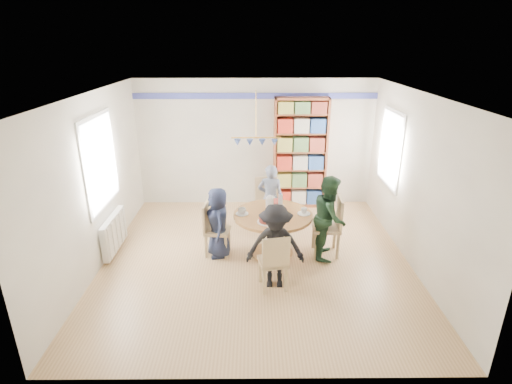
{
  "coord_description": "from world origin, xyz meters",
  "views": [
    {
      "loc": [
        -0.04,
        -5.8,
        3.43
      ],
      "look_at": [
        0.0,
        0.4,
        1.05
      ],
      "focal_mm": 28.0,
      "sensor_mm": 36.0,
      "label": 1
    }
  ],
  "objects_px": {
    "person_far": "(270,198)",
    "person_near": "(275,247)",
    "person_left": "(218,223)",
    "chair_near": "(274,260)",
    "chair_far": "(268,201)",
    "dining_table": "(273,224)",
    "chair_right": "(332,223)",
    "chair_left": "(213,227)",
    "bookshelf": "(300,154)",
    "person_right": "(329,217)",
    "radiator": "(114,233)"
  },
  "relations": [
    {
      "from": "dining_table",
      "to": "radiator",
      "type": "bearing_deg",
      "value": 177.42
    },
    {
      "from": "chair_far",
      "to": "person_near",
      "type": "distance_m",
      "value": 1.94
    },
    {
      "from": "dining_table",
      "to": "person_far",
      "type": "xyz_separation_m",
      "value": [
        -0.0,
        0.92,
        0.1
      ]
    },
    {
      "from": "dining_table",
      "to": "bookshelf",
      "type": "height_order",
      "value": "bookshelf"
    },
    {
      "from": "person_right",
      "to": "bookshelf",
      "type": "relative_size",
      "value": 0.6
    },
    {
      "from": "person_near",
      "to": "bookshelf",
      "type": "bearing_deg",
      "value": 78.97
    },
    {
      "from": "person_near",
      "to": "chair_near",
      "type": "bearing_deg",
      "value": -98.29
    },
    {
      "from": "chair_near",
      "to": "person_near",
      "type": "bearing_deg",
      "value": 80.38
    },
    {
      "from": "chair_right",
      "to": "person_far",
      "type": "bearing_deg",
      "value": 137.98
    },
    {
      "from": "chair_right",
      "to": "radiator",
      "type": "bearing_deg",
      "value": 178.56
    },
    {
      "from": "chair_far",
      "to": "person_far",
      "type": "height_order",
      "value": "person_far"
    },
    {
      "from": "person_right",
      "to": "person_near",
      "type": "xyz_separation_m",
      "value": [
        -0.94,
        -0.89,
        -0.06
      ]
    },
    {
      "from": "chair_near",
      "to": "bookshelf",
      "type": "xyz_separation_m",
      "value": [
        0.69,
        3.19,
        0.66
      ]
    },
    {
      "from": "chair_near",
      "to": "person_left",
      "type": "xyz_separation_m",
      "value": [
        -0.88,
        1.02,
        0.11
      ]
    },
    {
      "from": "radiator",
      "to": "person_far",
      "type": "bearing_deg",
      "value": 16.48
    },
    {
      "from": "dining_table",
      "to": "bookshelf",
      "type": "xyz_separation_m",
      "value": [
        0.67,
        2.16,
        0.6
      ]
    },
    {
      "from": "chair_left",
      "to": "person_near",
      "type": "relative_size",
      "value": 0.71
    },
    {
      "from": "radiator",
      "to": "person_far",
      "type": "distance_m",
      "value": 2.82
    },
    {
      "from": "chair_left",
      "to": "chair_far",
      "type": "height_order",
      "value": "chair_far"
    },
    {
      "from": "person_far",
      "to": "chair_far",
      "type": "bearing_deg",
      "value": -60.81
    },
    {
      "from": "chair_near",
      "to": "chair_far",
      "type": "bearing_deg",
      "value": 90.44
    },
    {
      "from": "chair_right",
      "to": "bookshelf",
      "type": "distance_m",
      "value": 2.24
    },
    {
      "from": "person_left",
      "to": "person_far",
      "type": "distance_m",
      "value": 1.3
    },
    {
      "from": "chair_left",
      "to": "person_left",
      "type": "distance_m",
      "value": 0.15
    },
    {
      "from": "chair_far",
      "to": "person_right",
      "type": "distance_m",
      "value": 1.44
    },
    {
      "from": "dining_table",
      "to": "bookshelf",
      "type": "distance_m",
      "value": 2.34
    },
    {
      "from": "chair_left",
      "to": "person_near",
      "type": "xyz_separation_m",
      "value": [
        0.99,
        -0.96,
        0.14
      ]
    },
    {
      "from": "chair_left",
      "to": "bookshelf",
      "type": "height_order",
      "value": "bookshelf"
    },
    {
      "from": "chair_right",
      "to": "chair_near",
      "type": "height_order",
      "value": "chair_right"
    },
    {
      "from": "chair_left",
      "to": "person_far",
      "type": "xyz_separation_m",
      "value": [
        1.0,
        0.88,
        0.15
      ]
    },
    {
      "from": "person_near",
      "to": "chair_left",
      "type": "bearing_deg",
      "value": 137.43
    },
    {
      "from": "chair_right",
      "to": "person_far",
      "type": "distance_m",
      "value": 1.33
    },
    {
      "from": "person_far",
      "to": "bookshelf",
      "type": "xyz_separation_m",
      "value": [
        0.67,
        1.25,
        0.5
      ]
    },
    {
      "from": "chair_right",
      "to": "person_far",
      "type": "height_order",
      "value": "person_far"
    },
    {
      "from": "chair_near",
      "to": "person_left",
      "type": "distance_m",
      "value": 1.35
    },
    {
      "from": "chair_near",
      "to": "chair_right",
      "type": "bearing_deg",
      "value": 46.35
    },
    {
      "from": "chair_far",
      "to": "person_far",
      "type": "bearing_deg",
      "value": -67.23
    },
    {
      "from": "radiator",
      "to": "chair_far",
      "type": "bearing_deg",
      "value": 18.61
    },
    {
      "from": "radiator",
      "to": "person_near",
      "type": "relative_size",
      "value": 0.77
    },
    {
      "from": "person_left",
      "to": "person_far",
      "type": "xyz_separation_m",
      "value": [
        0.9,
        0.93,
        0.05
      ]
    },
    {
      "from": "dining_table",
      "to": "chair_far",
      "type": "height_order",
      "value": "chair_far"
    },
    {
      "from": "person_far",
      "to": "person_near",
      "type": "bearing_deg",
      "value": 96.24
    },
    {
      "from": "bookshelf",
      "to": "person_right",
      "type": "bearing_deg",
      "value": -83.24
    },
    {
      "from": "chair_far",
      "to": "chair_near",
      "type": "distance_m",
      "value": 2.05
    },
    {
      "from": "dining_table",
      "to": "person_near",
      "type": "relative_size",
      "value": 1.0
    },
    {
      "from": "person_near",
      "to": "person_right",
      "type": "bearing_deg",
      "value": 44.73
    },
    {
      "from": "radiator",
      "to": "chair_right",
      "type": "bearing_deg",
      "value": -1.44
    },
    {
      "from": "chair_left",
      "to": "chair_near",
      "type": "relative_size",
      "value": 1.03
    },
    {
      "from": "person_left",
      "to": "person_near",
      "type": "height_order",
      "value": "person_near"
    },
    {
      "from": "chair_right",
      "to": "chair_far",
      "type": "relative_size",
      "value": 1.0
    }
  ]
}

